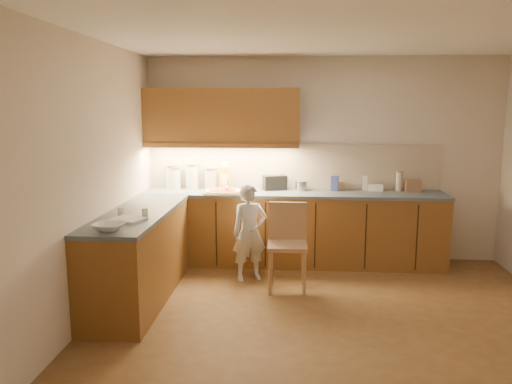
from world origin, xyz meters
TOP-DOWN VIEW (x-y plane):
  - room at (0.00, 0.00)m, footprint 4.54×4.50m
  - l_counter at (-0.92, 1.25)m, footprint 3.77×2.62m
  - backsplash at (-0.38, 1.99)m, footprint 3.75×0.02m
  - upper_cabinets at (-1.27, 1.82)m, footprint 1.95×0.36m
  - pizza_on_board at (-1.23, 1.54)m, footprint 0.50×0.50m
  - child at (-0.86, 1.06)m, footprint 0.47×0.39m
  - wooden_chair at (-0.43, 0.83)m, footprint 0.42×0.42m
  - mixing_bowl at (-1.95, -0.40)m, footprint 0.29×0.29m
  - canister_a at (-1.95, 1.87)m, footprint 0.15×0.15m
  - canister_b at (-1.91, 1.87)m, footprint 0.16×0.16m
  - canister_c at (-1.68, 1.89)m, footprint 0.17×0.17m
  - canister_d at (-1.44, 1.89)m, footprint 0.17×0.17m
  - oil_jug at (-1.25, 1.85)m, footprint 0.14×0.13m
  - toaster at (-0.61, 1.86)m, footprint 0.33×0.25m
  - steel_pot at (-0.27, 1.84)m, footprint 0.16×0.16m
  - blue_box at (0.16, 1.86)m, footprint 0.11×0.09m
  - card_box_a at (0.20, 1.90)m, footprint 0.16×0.13m
  - white_bottle at (0.54, 1.90)m, footprint 0.07×0.07m
  - flat_pack at (0.67, 1.89)m, footprint 0.20×0.15m
  - tall_jar at (0.96, 1.87)m, footprint 0.08×0.08m
  - card_box_b at (1.13, 1.84)m, footprint 0.19×0.15m
  - dough_cloth at (-1.91, -0.01)m, footprint 0.35×0.32m
  - spice_jar_a at (-2.05, 0.20)m, footprint 0.06×0.06m
  - spice_jar_b at (-1.81, 0.19)m, footprint 0.07×0.07m

SIDE VIEW (x-z plane):
  - l_counter at x=-0.92m, z-range 0.00..0.92m
  - wooden_chair at x=-0.43m, z-range 0.07..1.01m
  - child at x=-0.86m, z-range 0.00..1.11m
  - dough_cloth at x=-1.91m, z-range 0.92..0.94m
  - pizza_on_board at x=-1.23m, z-range 0.84..1.04m
  - mixing_bowl at x=-1.95m, z-range 0.92..0.98m
  - flat_pack at x=0.67m, z-range 0.92..0.99m
  - spice_jar_b at x=-1.81m, z-range 0.92..1.00m
  - spice_jar_a at x=-2.05m, z-range 0.92..1.01m
  - card_box_a at x=0.20m, z-range 0.92..1.02m
  - steel_pot at x=-0.27m, z-range 0.92..1.04m
  - card_box_b at x=1.13m, z-range 0.92..1.07m
  - white_bottle at x=0.54m, z-range 0.92..1.10m
  - toaster at x=-0.61m, z-range 0.92..1.11m
  - blue_box at x=0.16m, z-range 0.92..1.11m
  - tall_jar at x=0.96m, z-range 0.92..1.17m
  - canister_d at x=-1.44m, z-range 0.92..1.19m
  - canister_b at x=-1.91m, z-range 0.92..1.20m
  - canister_a at x=-1.95m, z-range 0.92..1.23m
  - oil_jug at x=-1.25m, z-range 0.90..1.26m
  - canister_c at x=-1.68m, z-range 0.92..1.24m
  - backsplash at x=-0.38m, z-range 0.92..1.50m
  - room at x=0.00m, z-range 0.37..2.99m
  - upper_cabinets at x=-1.27m, z-range 1.48..2.21m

